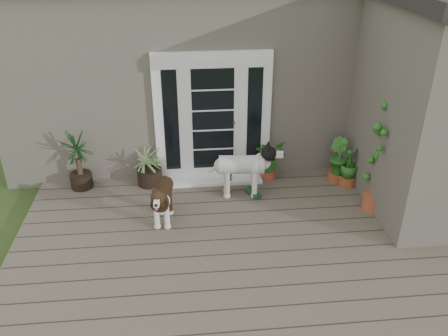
{
  "coord_description": "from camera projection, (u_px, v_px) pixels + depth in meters",
  "views": [
    {
      "loc": [
        -0.71,
        -4.46,
        4.02
      ],
      "look_at": [
        -0.1,
        1.75,
        0.7
      ],
      "focal_mm": 37.22,
      "sensor_mm": 36.0,
      "label": 1
    }
  ],
  "objects": [
    {
      "name": "herb_c",
      "position": [
        349.0,
        170.0,
        7.66
      ],
      "size": [
        0.49,
        0.49,
        0.54
      ],
      "primitive_type": "imported",
      "rotation": [
        0.0,
        0.0,
        3.93
      ],
      "color": "#24661D",
      "rests_on": "deck"
    },
    {
      "name": "clog_left",
      "position": [
        253.0,
        193.0,
        7.44
      ],
      "size": [
        0.28,
        0.37,
        0.1
      ],
      "primitive_type": null,
      "rotation": [
        0.0,
        0.0,
        0.43
      ],
      "color": "#173A21",
      "rests_on": "deck"
    },
    {
      "name": "herb_b",
      "position": [
        336.0,
        166.0,
        7.78
      ],
      "size": [
        0.44,
        0.44,
        0.56
      ],
      "primitive_type": "imported",
      "rotation": [
        0.0,
        0.0,
        1.77
      ],
      "color": "#1F5919",
      "rests_on": "deck"
    },
    {
      "name": "yucca",
      "position": [
        78.0,
        161.0,
        7.48
      ],
      "size": [
        0.83,
        0.83,
        0.98
      ],
      "primitive_type": null,
      "rotation": [
        0.0,
        0.0,
        -0.25
      ],
      "color": "black",
      "rests_on": "deck"
    },
    {
      "name": "brindle_dog",
      "position": [
        163.0,
        201.0,
        6.68
      ],
      "size": [
        0.44,
        0.85,
        0.68
      ],
      "primitive_type": null,
      "rotation": [
        0.0,
        0.0,
        3.03
      ],
      "color": "#302011",
      "rests_on": "deck"
    },
    {
      "name": "white_dog",
      "position": [
        241.0,
        173.0,
        7.32
      ],
      "size": [
        0.98,
        0.49,
        0.79
      ],
      "primitive_type": null,
      "rotation": [
        0.0,
        0.0,
        -1.66
      ],
      "color": "white",
      "rests_on": "deck"
    },
    {
      "name": "house_wing",
      "position": [
        432.0,
        115.0,
        6.71
      ],
      "size": [
        1.6,
        2.4,
        3.1
      ],
      "primitive_type": "cube",
      "color": "#665E54",
      "rests_on": "ground"
    },
    {
      "name": "spider_plant",
      "position": [
        149.0,
        164.0,
        7.64
      ],
      "size": [
        0.9,
        0.9,
        0.73
      ],
      "primitive_type": null,
      "rotation": [
        0.0,
        0.0,
        0.41
      ],
      "color": "#93A565",
      "rests_on": "deck"
    },
    {
      "name": "deck",
      "position": [
        241.0,
        257.0,
        6.2
      ],
      "size": [
        6.2,
        4.6,
        0.12
      ],
      "primitive_type": "cube",
      "color": "#6B5B4C",
      "rests_on": "ground"
    },
    {
      "name": "herb_a",
      "position": [
        269.0,
        161.0,
        7.84
      ],
      "size": [
        0.69,
        0.69,
        0.64
      ],
      "primitive_type": "imported",
      "rotation": [
        0.0,
        0.0,
        0.52
      ],
      "color": "#1B5F1F",
      "rests_on": "deck"
    },
    {
      "name": "door_step",
      "position": [
        214.0,
        179.0,
        7.89
      ],
      "size": [
        1.6,
        0.4,
        0.05
      ],
      "primitive_type": "cube",
      "color": "white",
      "rests_on": "deck"
    },
    {
      "name": "sapling",
      "position": [
        381.0,
        157.0,
        6.72
      ],
      "size": [
        0.63,
        0.63,
        1.77
      ],
      "primitive_type": null,
      "rotation": [
        0.0,
        0.0,
        -0.24
      ],
      "color": "#1D661E",
      "rests_on": "deck"
    },
    {
      "name": "clog_right",
      "position": [
        229.0,
        178.0,
        7.91
      ],
      "size": [
        0.15,
        0.28,
        0.08
      ],
      "primitive_type": null,
      "rotation": [
        0.0,
        0.0,
        -0.09
      ],
      "color": "black",
      "rests_on": "deck"
    },
    {
      "name": "door_unit",
      "position": [
        213.0,
        117.0,
        7.58
      ],
      "size": [
        1.9,
        0.14,
        2.15
      ],
      "primitive_type": "cube",
      "color": "white",
      "rests_on": "deck"
    },
    {
      "name": "house_main",
      "position": [
        215.0,
        62.0,
        9.23
      ],
      "size": [
        7.4,
        4.0,
        3.1
      ],
      "primitive_type": "cube",
      "color": "#665E54",
      "rests_on": "ground"
    }
  ]
}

